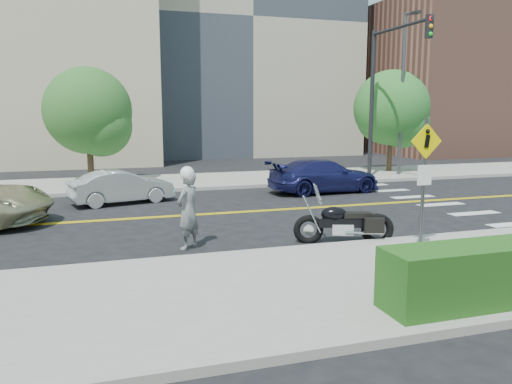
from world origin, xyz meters
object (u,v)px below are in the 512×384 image
at_px(motorcyclist, 188,208).
at_px(parked_car_silver, 122,187).
at_px(pedestrian_sign, 424,172).
at_px(parked_car_blue, 324,176).
at_px(motorcycle, 344,214).

xyz_separation_m(motorcyclist, parked_car_silver, (-1.25, 6.87, -0.40)).
distance_m(pedestrian_sign, parked_car_blue, 9.64).
bearing_deg(motorcycle, parked_car_blue, 85.55).
bearing_deg(motorcycle, pedestrian_sign, -41.50).
xyz_separation_m(motorcycle, parked_car_blue, (3.01, 7.64, -0.06)).
bearing_deg(pedestrian_sign, parked_car_silver, 123.81).
bearing_deg(motorcyclist, motorcycle, 128.58).
height_order(motorcyclist, parked_car_silver, motorcyclist).
bearing_deg(parked_car_blue, pedestrian_sign, 164.73).
xyz_separation_m(pedestrian_sign, motorcyclist, (-4.91, 2.34, -0.96)).
bearing_deg(parked_car_blue, motorcyclist, 132.19).
bearing_deg(parked_car_blue, parked_car_silver, 87.66).
xyz_separation_m(motorcyclist, motorcycle, (3.86, -0.62, -0.26)).
relative_size(motorcycle, parked_car_silver, 0.66).
distance_m(motorcyclist, parked_car_silver, 7.00).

